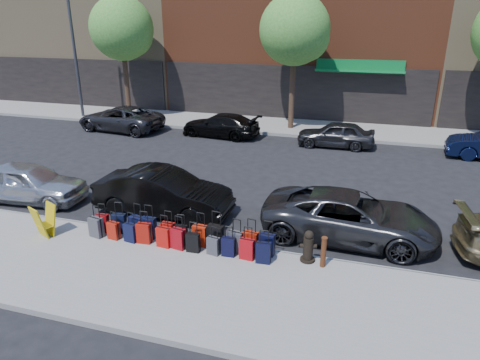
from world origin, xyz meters
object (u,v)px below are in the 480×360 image
(streetlight, at_px, (76,43))
(car_far_1, at_px, (220,125))
(car_near_1, at_px, (163,193))
(car_near_2, at_px, (350,216))
(car_near_0, at_px, (28,182))
(car_far_0, at_px, (120,118))
(suitcase_front_5, at_px, (181,234))
(display_rack, at_px, (44,221))
(tree_left, at_px, (124,30))
(fire_hydrant, at_px, (308,247))
(car_far_2, at_px, (336,134))
(bollard, at_px, (324,252))
(tree_center, at_px, (297,32))

(streetlight, xyz_separation_m, car_far_1, (9.86, -1.78, -4.03))
(car_near_1, xyz_separation_m, car_far_1, (-1.42, 9.90, -0.12))
(car_near_2, xyz_separation_m, car_far_1, (-7.39, 9.90, -0.07))
(streetlight, xyz_separation_m, car_near_0, (6.23, -12.06, -3.96))
(car_far_0, bearing_deg, suitcase_front_5, 44.19)
(car_far_1, bearing_deg, display_rack, 1.74)
(tree_left, xyz_separation_m, car_far_0, (0.97, -2.85, -4.71))
(fire_hydrant, relative_size, car_near_1, 0.19)
(car_far_0, height_order, car_far_2, car_far_0)
(car_near_1, relative_size, car_far_0, 0.90)
(display_rack, distance_m, car_near_1, 3.65)
(car_far_2, bearing_deg, car_near_0, -45.09)
(car_near_0, distance_m, car_near_1, 5.06)
(car_near_0, relative_size, car_far_0, 0.82)
(suitcase_front_5, xyz_separation_m, car_near_1, (-1.47, 1.92, 0.33))
(tree_left, distance_m, car_far_2, 14.23)
(car_far_2, bearing_deg, car_far_0, -90.10)
(suitcase_front_5, height_order, car_far_2, car_far_2)
(suitcase_front_5, height_order, car_near_1, car_near_1)
(tree_left, relative_size, car_near_0, 1.77)
(car_near_0, relative_size, car_near_1, 0.90)
(bollard, relative_size, display_rack, 0.88)
(car_far_2, bearing_deg, suitcase_front_5, -16.67)
(tree_left, relative_size, suitcase_front_5, 8.51)
(car_near_1, bearing_deg, tree_left, 34.92)
(streetlight, relative_size, car_near_1, 1.76)
(car_near_0, xyz_separation_m, car_far_1, (3.63, 10.29, -0.07))
(fire_hydrant, bearing_deg, display_rack, 174.21)
(tree_left, relative_size, car_far_0, 1.45)
(car_far_0, bearing_deg, car_near_0, 19.71)
(car_far_0, xyz_separation_m, car_far_1, (5.95, 0.37, -0.07))
(tree_center, height_order, car_far_1, tree_center)
(tree_left, relative_size, tree_center, 1.00)
(fire_hydrant, xyz_separation_m, bollard, (0.41, -0.17, 0.03))
(tree_center, relative_size, car_far_0, 1.45)
(tree_left, height_order, car_far_1, tree_left)
(bollard, xyz_separation_m, car_far_1, (-6.87, 11.93, 0.05))
(suitcase_front_5, relative_size, fire_hydrant, 0.98)
(car_far_0, bearing_deg, car_far_1, 100.09)
(tree_center, xyz_separation_m, display_rack, (-4.66, -15.03, -4.80))
(streetlight, distance_m, car_near_2, 21.21)
(car_far_2, bearing_deg, car_far_1, -93.02)
(car_near_2, relative_size, car_far_0, 1.00)
(car_near_2, bearing_deg, streetlight, 57.58)
(tree_left, xyz_separation_m, tree_center, (10.50, 0.00, 0.00))
(bollard, height_order, car_near_0, car_near_0)
(suitcase_front_5, bearing_deg, car_near_2, 16.32)
(car_near_1, relative_size, car_far_2, 1.19)
(display_rack, distance_m, car_far_1, 12.60)
(fire_hydrant, bearing_deg, bollard, -33.83)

